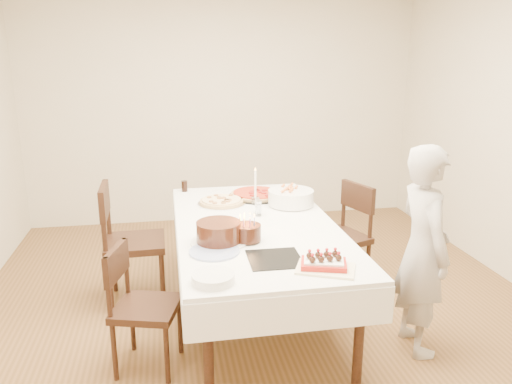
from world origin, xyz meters
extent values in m
plane|color=brown|center=(0.00, 0.00, 0.00)|extent=(5.00, 5.00, 0.00)
cube|color=beige|center=(0.00, 2.50, 1.35)|extent=(4.50, 0.04, 2.70)
cube|color=beige|center=(0.00, -2.50, 1.35)|extent=(4.50, 0.04, 2.70)
cube|color=white|center=(-0.06, 0.08, 0.38)|extent=(1.50, 2.31, 0.75)
imported|color=beige|center=(0.94, -0.50, 0.70)|extent=(0.35, 0.52, 1.40)
cylinder|color=beige|center=(-0.25, 0.61, 0.77)|extent=(0.45, 0.45, 0.04)
cylinder|color=red|center=(0.07, 0.77, 0.77)|extent=(0.48, 0.48, 0.04)
cube|color=#B21E1E|center=(0.32, 0.55, 0.75)|extent=(0.21, 0.21, 0.01)
cylinder|color=white|center=(0.30, 0.48, 0.82)|extent=(0.43, 0.43, 0.12)
cylinder|color=white|center=(0.02, 0.56, 0.91)|extent=(0.07, 0.07, 0.31)
cylinder|color=black|center=(-0.53, 1.05, 0.80)|extent=(0.06, 0.06, 0.10)
cylinder|color=#38190E|center=(-0.37, -0.25, 0.82)|extent=(0.49, 0.49, 0.14)
cube|color=black|center=(-0.07, -0.58, 0.75)|extent=(0.32, 0.32, 0.01)
cylinder|color=#3D1910|center=(-0.18, -0.26, 0.85)|extent=(0.22, 0.22, 0.17)
cube|color=beige|center=(0.19, -0.78, 0.75)|extent=(0.39, 0.33, 0.03)
cylinder|color=white|center=(-0.46, -0.82, 0.77)|extent=(0.28, 0.28, 0.05)
cylinder|color=white|center=(-0.41, -0.40, 0.76)|extent=(0.37, 0.37, 0.01)
camera|label=1|loc=(-0.68, -3.28, 1.95)|focal=35.00mm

